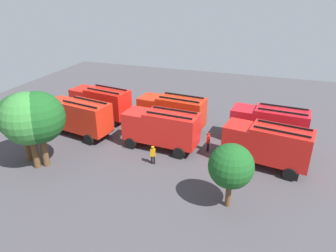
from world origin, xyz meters
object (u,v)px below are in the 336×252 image
Objects in this scene: fire_truck_2 at (101,102)px; traffic_cone_0 at (152,112)px; firefighter_2 at (53,109)px; firefighter_4 at (208,141)px; firefighter_0 at (36,117)px; fire_truck_1 at (172,111)px; fire_truck_0 at (269,124)px; tree_2 at (28,119)px; fire_truck_3 at (267,144)px; tree_3 at (21,117)px; fire_truck_5 at (79,116)px; tree_1 at (38,118)px; firefighter_3 at (21,129)px; firefighter_1 at (153,154)px; fire_truck_4 at (161,127)px; tree_0 at (231,166)px.

fire_truck_2 reaches higher than traffic_cone_0.
firefighter_4 is (-19.08, 2.36, 0.03)m from firefighter_2.
firefighter_0 is (6.03, 3.81, -1.20)m from fire_truck_2.
fire_truck_1 is at bearing -170.70° from fire_truck_2.
tree_2 is (18.31, 10.73, 2.32)m from fire_truck_0.
fire_truck_3 is 1.23× the size of tree_3.
traffic_cone_0 is (3.56, -3.17, -1.78)m from fire_truck_1.
firefighter_4 is at bearing -165.86° from fire_truck_5.
tree_2 is at bearing 152.32° from tree_3.
fire_truck_0 reaches higher than firefighter_0.
fire_truck_2 is 1.00× the size of fire_truck_3.
tree_1 reaches higher than firefighter_4.
tree_3 is at bearing 67.88° from firefighter_2.
fire_truck_1 is at bearing 61.87° from firefighter_3.
fire_truck_1 is 14.34m from tree_3.
firefighter_1 is (-9.17, 7.25, -1.22)m from fire_truck_2.
firefighter_1 is at bearing 109.56° from firefighter_2.
tree_2 is (18.31, 6.39, 2.32)m from fire_truck_3.
fire_truck_4 is 8.89m from fire_truck_5.
tree_0 is at bearing 156.01° from fire_truck_2.
tree_0 is (-6.99, 3.52, 2.27)m from firefighter_1.
tree_3 reaches higher than firefighter_4.
fire_truck_4 reaches higher than firefighter_2.
fire_truck_1 is at bearing 135.83° from firefighter_2.
firefighter_1 is at bearing 42.53° from fire_truck_0.
fire_truck_5 is 1.13× the size of tree_1.
fire_truck_0 is 1.21× the size of tree_3.
tree_3 is (17.64, -0.63, 0.91)m from tree_0.
firefighter_2 is at bearing 175.29° from firefighter_4.
tree_1 reaches higher than tree_0.
firefighter_0 is at bearing 4.99° from fire_truck_5.
firefighter_1 is at bearing 100.72° from fire_truck_1.
firefighter_2 is (15.08, -6.20, 0.03)m from firefighter_1.
fire_truck_4 is (9.44, -0.22, 0.00)m from fire_truck_3.
fire_truck_0 is 4.40× the size of firefighter_1.
fire_truck_2 is 8.75m from firefighter_3.
tree_0 is at bearing 108.13° from firefighter_2.
firefighter_4 is at bearing 149.86° from fire_truck_1.
fire_truck_4 is 4.54m from firefighter_4.
tree_2 is (13.17, 7.51, 3.48)m from firefighter_4.
tree_0 is 16.20m from tree_2.
fire_truck_5 is at bearing 4.14° from fire_truck_4.
fire_truck_0 is 20.61m from tree_1.
traffic_cone_0 is at bearing -113.69° from fire_truck_5.
firefighter_1 is at bearing -159.55° from tree_1.
fire_truck_0 is 0.98× the size of fire_truck_3.
fire_truck_3 is at bearing 161.10° from fire_truck_1.
firefighter_3 is at bearing 36.33° from fire_truck_5.
firefighter_1 is 5.55m from firefighter_4.
fire_truck_3 is 9.62m from firefighter_1.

